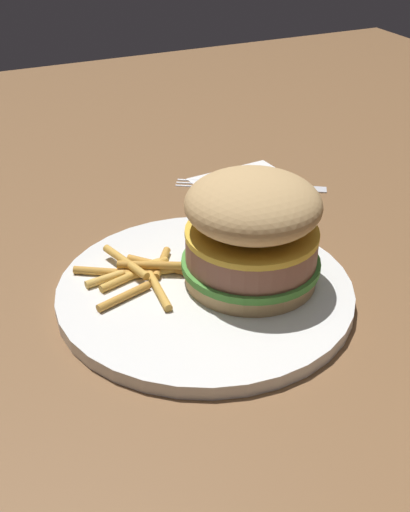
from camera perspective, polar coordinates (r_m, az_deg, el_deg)
ground_plane at (r=0.55m, az=-1.18°, el=-5.23°), size 1.60×1.60×0.00m
plate at (r=0.57m, az=0.00°, el=-3.07°), size 0.25×0.25×0.01m
sandwich at (r=0.56m, az=4.06°, el=2.20°), size 0.12×0.12×0.10m
fries_pile at (r=0.58m, az=-5.61°, el=-1.45°), size 0.10×0.10×0.01m
napkin at (r=0.77m, az=3.94°, el=6.02°), size 0.12×0.12×0.00m
fork at (r=0.77m, az=3.83°, el=6.19°), size 0.11×0.16×0.00m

